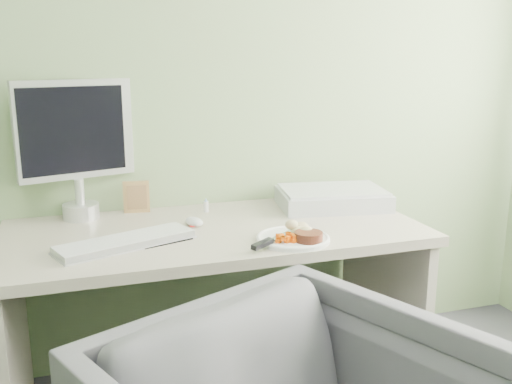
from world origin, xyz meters
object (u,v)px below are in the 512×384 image
object	(u,v)px
scanner	(332,199)
desk	(216,272)
monitor	(76,142)
plate	(293,239)

from	to	relation	value
scanner	desk	bearing A→B (deg)	-156.62
desk	scanner	distance (m)	0.63
desk	monitor	xyz separation A→B (m)	(-0.49, 0.32, 0.50)
desk	monitor	distance (m)	0.77
scanner	monitor	world-z (taller)	monitor
desk	plate	bearing A→B (deg)	-46.46
plate	scanner	size ratio (longest dim) A/B	0.57
desk	scanner	xyz separation A→B (m)	(0.57, 0.15, 0.22)
desk	monitor	size ratio (longest dim) A/B	2.85
plate	scanner	world-z (taller)	scanner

